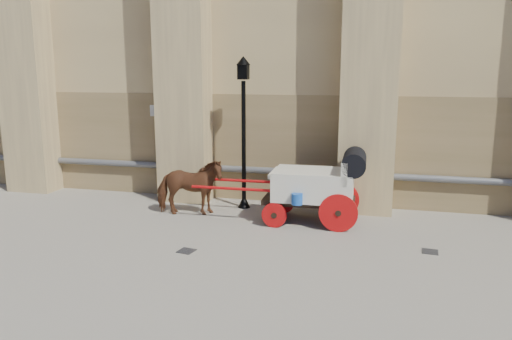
# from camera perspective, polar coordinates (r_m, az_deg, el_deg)

# --- Properties ---
(ground) EXTENTS (90.00, 90.00, 0.00)m
(ground) POSITION_cam_1_polar(r_m,az_deg,el_deg) (10.99, -9.96, -8.31)
(ground) COLOR slate
(ground) RESTS_ON ground
(horse) EXTENTS (1.86, 1.15, 1.46)m
(horse) POSITION_cam_1_polar(r_m,az_deg,el_deg) (12.82, -7.63, -1.96)
(horse) COLOR brown
(horse) RESTS_ON ground
(carriage) EXTENTS (4.18, 1.50, 1.82)m
(carriage) POSITION_cam_1_polar(r_m,az_deg,el_deg) (12.11, 7.25, -1.52)
(carriage) COLOR black
(carriage) RESTS_ON ground
(street_lamp) EXTENTS (0.38, 0.38, 4.01)m
(street_lamp) POSITION_cam_1_polar(r_m,az_deg,el_deg) (13.17, -1.42, 4.75)
(street_lamp) COLOR black
(street_lamp) RESTS_ON ground
(drain_grate_near) EXTENTS (0.37, 0.37, 0.01)m
(drain_grate_near) POSITION_cam_1_polar(r_m,az_deg,el_deg) (10.51, -7.96, -9.14)
(drain_grate_near) COLOR black
(drain_grate_near) RESTS_ON ground
(drain_grate_far) EXTENTS (0.35, 0.35, 0.01)m
(drain_grate_far) POSITION_cam_1_polar(r_m,az_deg,el_deg) (10.97, 19.28, -8.80)
(drain_grate_far) COLOR black
(drain_grate_far) RESTS_ON ground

